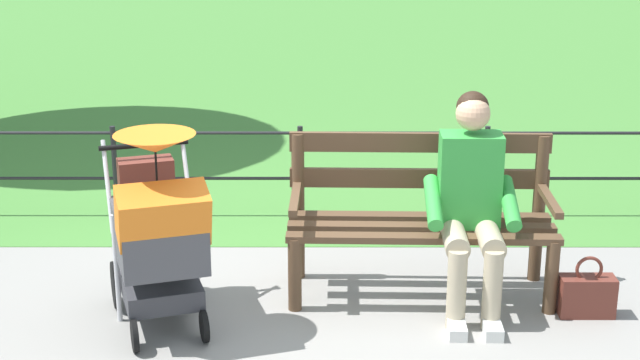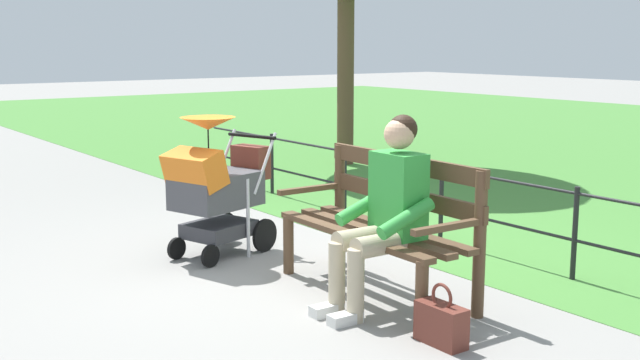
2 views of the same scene
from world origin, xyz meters
TOP-DOWN VIEW (x-y plane):
  - ground_plane at (0.00, 0.00)m, footprint 60.00×60.00m
  - grass_lawn at (0.00, -8.80)m, footprint 40.00×16.00m
  - park_bench at (-0.76, -0.12)m, footprint 1.61×0.64m
  - person_on_bench at (-1.03, 0.11)m, footprint 0.54×0.74m
  - stroller at (0.75, 0.38)m, footprint 0.73×0.99m
  - handbag at (-1.70, 0.25)m, footprint 0.32×0.14m
  - park_fence at (-0.28, -1.43)m, footprint 8.28×0.04m

SIDE VIEW (x-z plane):
  - ground_plane at x=0.00m, z-range 0.00..0.00m
  - grass_lawn at x=0.00m, z-range 0.00..0.01m
  - handbag at x=-1.70m, z-range -0.06..0.31m
  - park_fence at x=-0.28m, z-range 0.07..0.77m
  - park_bench at x=-0.76m, z-range 0.05..1.01m
  - stroller at x=0.75m, z-range 0.02..1.17m
  - person_on_bench at x=-1.03m, z-range 0.04..1.31m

